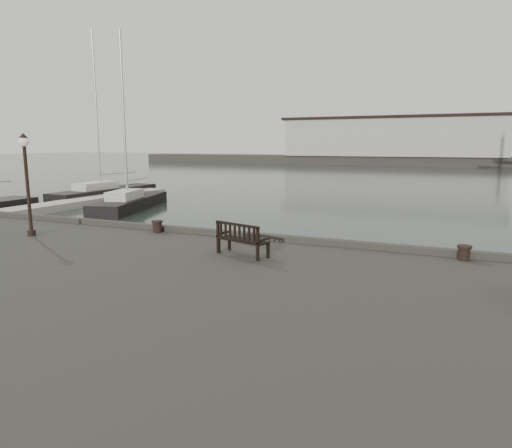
{
  "coord_description": "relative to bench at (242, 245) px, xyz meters",
  "views": [
    {
      "loc": [
        5.46,
        -13.11,
        4.5
      ],
      "look_at": [
        -0.04,
        -0.5,
        2.1
      ],
      "focal_mm": 32.0,
      "sensor_mm": 36.0,
      "label": 1
    }
  ],
  "objects": [
    {
      "name": "ground",
      "position": [
        -0.35,
        2.34,
        -1.84
      ],
      "size": [
        400.0,
        400.0,
        0.0
      ],
      "primitive_type": "plane",
      "color": "black",
      "rests_on": "ground"
    },
    {
      "name": "pontoon",
      "position": [
        -20.35,
        12.34,
        -1.59
      ],
      "size": [
        2.0,
        24.0,
        0.5
      ],
      "primitive_type": "cube",
      "color": "#B0ACA3",
      "rests_on": "ground"
    },
    {
      "name": "breakwater",
      "position": [
        -4.91,
        94.34,
        2.46
      ],
      "size": [
        140.0,
        9.5,
        12.2
      ],
      "color": "#383530",
      "rests_on": "ground"
    },
    {
      "name": "bench",
      "position": [
        0.0,
        0.0,
        0.0
      ],
      "size": [
        1.6,
        0.93,
        0.87
      ],
      "rotation": [
        0.0,
        0.0,
        -0.29
      ],
      "color": "black",
      "rests_on": "quay"
    },
    {
      "name": "bollard_left",
      "position": [
        -4.05,
        1.84,
        -0.08
      ],
      "size": [
        0.44,
        0.44,
        0.4
      ],
      "primitive_type": "cylinder",
      "rotation": [
        0.0,
        0.0,
        0.18
      ],
      "color": "black",
      "rests_on": "quay"
    },
    {
      "name": "bollard_right",
      "position": [
        5.45,
        1.84,
        -0.09
      ],
      "size": [
        0.46,
        0.46,
        0.38
      ],
      "primitive_type": "cylinder",
      "rotation": [
        0.0,
        0.0,
        -0.3
      ],
      "color": "black",
      "rests_on": "quay"
    },
    {
      "name": "lamp_post",
      "position": [
        -7.49,
        -0.29,
        1.84
      ],
      "size": [
        0.33,
        0.33,
        3.31
      ],
      "rotation": [
        0.0,
        0.0,
        0.15
      ],
      "color": "black",
      "rests_on": "quay"
    },
    {
      "name": "yacht_b",
      "position": [
        -22.4,
        19.91,
        -1.59
      ],
      "size": [
        2.57,
        10.96,
        14.31
      ],
      "rotation": [
        0.0,
        0.0,
        -0.02
      ],
      "color": "black",
      "rests_on": "ground"
    },
    {
      "name": "yacht_c",
      "position": [
        -15.87,
        15.08,
        -1.59
      ],
      "size": [
        4.76,
        9.56,
        12.57
      ],
      "rotation": [
        0.0,
        0.0,
        0.29
      ],
      "color": "black",
      "rests_on": "ground"
    }
  ]
}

